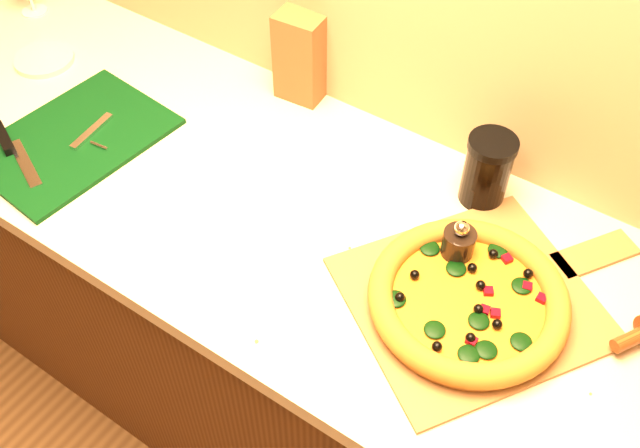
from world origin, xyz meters
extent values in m
cube|color=#43220E|center=(0.00, 1.43, 0.43)|extent=(2.80, 0.65, 0.86)
cube|color=#BCB192|center=(0.00, 1.43, 0.88)|extent=(2.84, 0.68, 0.04)
cube|color=brown|center=(0.30, 1.42, 0.90)|extent=(0.53, 0.54, 0.01)
cube|color=brown|center=(0.45, 1.64, 0.90)|extent=(0.14, 0.17, 0.01)
cylinder|color=#AA652A|center=(0.30, 1.40, 0.92)|extent=(0.33, 0.33, 0.02)
cylinder|color=orange|center=(0.30, 1.40, 0.93)|extent=(0.27, 0.27, 0.01)
torus|color=brown|center=(0.30, 1.40, 0.94)|extent=(0.34, 0.34, 0.04)
ellipsoid|color=black|center=(0.35, 1.43, 0.94)|extent=(0.04, 0.04, 0.01)
sphere|color=black|center=(0.26, 1.38, 0.94)|extent=(0.02, 0.02, 0.02)
cube|color=maroon|center=(0.32, 1.35, 0.94)|extent=(0.02, 0.02, 0.01)
cube|color=black|center=(-0.58, 1.32, 0.91)|extent=(0.32, 0.42, 0.01)
cube|color=silver|center=(-0.56, 1.35, 0.92)|extent=(0.03, 0.12, 0.01)
cylinder|color=silver|center=(-0.52, 1.33, 0.91)|extent=(0.05, 0.01, 0.01)
cube|color=silver|center=(-0.61, 1.21, 0.91)|extent=(0.15, 0.09, 0.00)
cube|color=black|center=(-0.70, 1.23, 0.92)|extent=(0.10, 0.06, 0.02)
cylinder|color=black|center=(0.24, 1.48, 0.94)|extent=(0.06, 0.06, 0.08)
sphere|color=silver|center=(0.24, 1.48, 1.00)|extent=(0.03, 0.03, 0.03)
cylinder|color=#58230F|center=(0.56, 1.48, 0.93)|extent=(0.05, 0.07, 0.02)
cylinder|color=silver|center=(-1.04, 1.61, 0.90)|extent=(0.07, 0.07, 0.00)
cube|color=brown|center=(-0.27, 1.72, 1.00)|extent=(0.11, 0.09, 0.20)
cylinder|color=black|center=(0.21, 1.66, 0.97)|extent=(0.09, 0.09, 0.13)
cylinder|color=black|center=(0.21, 1.66, 1.04)|extent=(0.09, 0.09, 0.02)
cylinder|color=beige|center=(-0.85, 1.48, 0.91)|extent=(0.17, 0.17, 0.01)
camera|label=1|loc=(0.49, 0.67, 1.94)|focal=40.00mm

